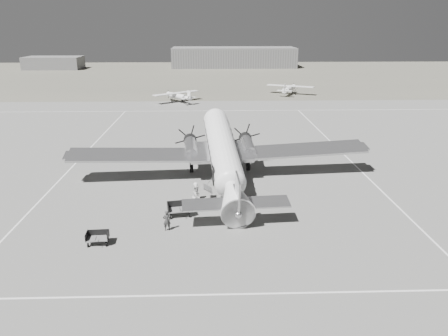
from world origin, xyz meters
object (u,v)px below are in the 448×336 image
(light_plane_left, at_px, (178,97))
(baggage_cart_near, at_px, (179,209))
(hangar_main, at_px, (234,57))
(ground_crew, at_px, (167,220))
(dc3_airliner, at_px, (223,155))
(ramp_agent, at_px, (197,196))
(passenger, at_px, (196,191))
(baggage_cart_far, at_px, (98,238))
(shed_secondary, at_px, (54,63))
(light_plane_right, at_px, (290,89))

(light_plane_left, height_order, baggage_cart_near, light_plane_left)
(hangar_main, height_order, ground_crew, hangar_main)
(dc3_airliner, distance_m, ground_crew, 10.81)
(ground_crew, height_order, ramp_agent, ramp_agent)
(baggage_cart_near, height_order, passenger, passenger)
(dc3_airliner, height_order, ground_crew, dc3_airliner)
(light_plane_left, relative_size, ramp_agent, 5.16)
(baggage_cart_near, distance_m, ground_crew, 2.63)
(baggage_cart_near, distance_m, baggage_cart_far, 6.92)
(ramp_agent, bearing_deg, light_plane_left, 29.89)
(light_plane_left, bearing_deg, shed_secondary, 86.15)
(ground_crew, bearing_deg, light_plane_left, -101.32)
(baggage_cart_near, bearing_deg, ramp_agent, 40.65)
(dc3_airliner, distance_m, baggage_cart_far, 14.87)
(baggage_cart_far, distance_m, ramp_agent, 9.03)
(dc3_airliner, bearing_deg, ground_crew, -119.02)
(baggage_cart_far, height_order, passenger, passenger)
(baggage_cart_near, xyz_separation_m, ground_crew, (-0.73, -2.51, 0.23))
(passenger, bearing_deg, hangar_main, -7.51)
(hangar_main, height_order, light_plane_right, hangar_main)
(baggage_cart_far, distance_m, passenger, 10.12)
(ramp_agent, bearing_deg, baggage_cart_far, 157.00)
(shed_secondary, relative_size, ramp_agent, 9.38)
(shed_secondary, relative_size, ground_crew, 11.59)
(light_plane_left, distance_m, passenger, 49.19)
(light_plane_right, bearing_deg, passenger, -82.00)
(passenger, bearing_deg, shed_secondary, 20.71)
(shed_secondary, bearing_deg, baggage_cart_far, -70.37)
(ground_crew, distance_m, ramp_agent, 4.64)
(light_plane_left, relative_size, passenger, 6.38)
(baggage_cart_far, height_order, ground_crew, ground_crew)
(shed_secondary, bearing_deg, ground_crew, -68.19)
(ground_crew, relative_size, ramp_agent, 0.81)
(light_plane_left, distance_m, ramp_agent, 50.84)
(baggage_cart_far, xyz_separation_m, passenger, (6.49, 7.77, 0.33))
(light_plane_right, distance_m, ramp_agent, 62.18)
(hangar_main, xyz_separation_m, passenger, (-9.69, -120.09, -2.52))
(hangar_main, height_order, dc3_airliner, hangar_main)
(shed_secondary, height_order, passenger, shed_secondary)
(light_plane_left, bearing_deg, baggage_cart_near, -124.33)
(ramp_agent, bearing_deg, dc3_airliner, 1.34)
(baggage_cart_far, relative_size, ground_crew, 1.02)
(shed_secondary, distance_m, ground_crew, 130.20)
(dc3_airliner, xyz_separation_m, baggage_cart_far, (-8.95, -11.64, -2.37))
(dc3_airliner, xyz_separation_m, passenger, (-2.46, -3.87, -2.04))
(baggage_cart_near, bearing_deg, passenger, 59.83)
(light_plane_left, bearing_deg, light_plane_right, -17.29)
(dc3_airliner, relative_size, baggage_cart_near, 15.35)
(light_plane_right, relative_size, ground_crew, 6.55)
(ground_crew, bearing_deg, baggage_cart_near, -120.68)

